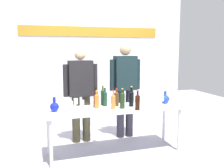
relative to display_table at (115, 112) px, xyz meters
name	(u,v)px	position (x,y,z in m)	size (l,w,h in m)	color
ground_plane	(115,152)	(0.00, 0.00, -0.67)	(10.00, 10.00, 0.00)	#A09DAA
back_wall	(92,56)	(0.00, 1.53, 0.83)	(4.12, 0.11, 3.00)	white
display_table	(115,112)	(0.00, 0.00, 0.00)	(2.16, 0.60, 0.74)	silver
decanter_blue_left	(54,107)	(-0.93, 0.04, 0.14)	(0.13, 0.13, 0.22)	#1220BB
decanter_blue_right	(165,99)	(0.91, 0.04, 0.14)	(0.14, 0.14, 0.21)	#1D3CA2
presenter_left	(81,89)	(-0.42, 0.65, 0.28)	(0.61, 0.22, 1.66)	#363120
presenter_right	(125,84)	(0.42, 0.65, 0.33)	(0.59, 0.22, 1.75)	#25222C
wine_bottle_0	(103,97)	(-0.13, 0.24, 0.20)	(0.06, 0.06, 0.33)	#223F1C
wine_bottle_1	(97,101)	(-0.29, 0.04, 0.19)	(0.07, 0.07, 0.28)	orange
wine_bottle_2	(122,100)	(0.09, -0.09, 0.20)	(0.08, 0.08, 0.32)	#1B3115
wine_bottle_3	(113,101)	(-0.05, -0.07, 0.19)	(0.07, 0.07, 0.30)	orange
wine_bottle_4	(138,101)	(0.28, -0.25, 0.19)	(0.07, 0.07, 0.30)	black
wine_bottle_5	(131,98)	(0.28, 0.01, 0.20)	(0.08, 0.08, 0.33)	black
wine_bottle_6	(105,98)	(-0.12, 0.15, 0.19)	(0.07, 0.07, 0.30)	#173B27
wine_bottle_7	(116,98)	(0.06, 0.10, 0.19)	(0.07, 0.07, 0.29)	#503419
wine_bottle_8	(96,98)	(-0.27, 0.14, 0.20)	(0.07, 0.07, 0.32)	black
wine_glass_left_0	(76,101)	(-0.60, 0.11, 0.18)	(0.07, 0.07, 0.16)	white
wine_glass_left_1	(65,104)	(-0.78, -0.04, 0.18)	(0.07, 0.07, 0.15)	white
wine_glass_left_2	(71,104)	(-0.68, 0.07, 0.16)	(0.07, 0.07, 0.13)	white
wine_glass_left_3	(74,108)	(-0.68, -0.22, 0.16)	(0.06, 0.06, 0.13)	white
wine_glass_left_4	(66,107)	(-0.78, -0.17, 0.17)	(0.06, 0.06, 0.15)	white
wine_glass_left_5	(82,103)	(-0.53, -0.02, 0.18)	(0.06, 0.06, 0.16)	white
wine_glass_right_0	(162,99)	(0.77, -0.12, 0.18)	(0.06, 0.06, 0.16)	white
wine_glass_right_1	(158,98)	(0.76, 0.00, 0.17)	(0.07, 0.07, 0.15)	white
wine_glass_right_2	(135,97)	(0.43, 0.22, 0.17)	(0.07, 0.07, 0.15)	white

